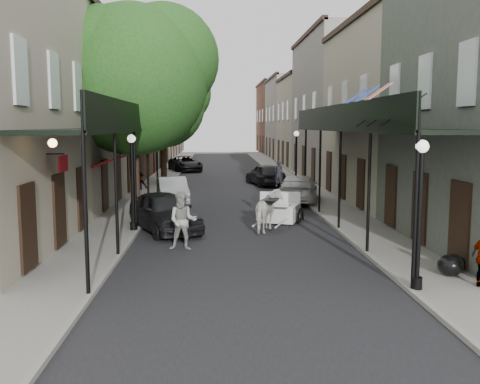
{
  "coord_description": "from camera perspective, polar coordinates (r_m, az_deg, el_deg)",
  "views": [
    {
      "loc": [
        -0.92,
        -14.71,
        4.18
      ],
      "look_at": [
        0.06,
        5.87,
        1.6
      ],
      "focal_mm": 40.0,
      "sensor_mm": 36.0,
      "label": 1
    }
  ],
  "objects": [
    {
      "name": "lamppost_right_near",
      "position": [
        13.83,
        18.6,
        -2.09
      ],
      "size": [
        0.32,
        0.32,
        3.71
      ],
      "color": "black",
      "rests_on": "sidewalk_right"
    },
    {
      "name": "carriage",
      "position": [
        23.52,
        4.61,
        -0.5
      ],
      "size": [
        2.21,
        2.73,
        2.74
      ],
      "rotation": [
        0.0,
        0.0,
        -0.34
      ],
      "color": "black",
      "rests_on": "ground"
    },
    {
      "name": "car_right_far",
      "position": [
        37.4,
        2.7,
        1.88
      ],
      "size": [
        2.79,
        4.78,
        1.53
      ],
      "primitive_type": "imported",
      "rotation": [
        0.0,
        0.0,
        3.37
      ],
      "color": "black",
      "rests_on": "ground"
    },
    {
      "name": "sidewalk_left",
      "position": [
        35.19,
        -9.36,
        0.32
      ],
      "size": [
        2.2,
        90.0,
        0.12
      ],
      "primitive_type": "cube",
      "color": "gray",
      "rests_on": "ground"
    },
    {
      "name": "car_right_near",
      "position": [
        29.27,
        6.19,
        0.35
      ],
      "size": [
        3.08,
        5.43,
        1.49
      ],
      "primitive_type": "imported",
      "rotation": [
        0.0,
        0.0,
        2.94
      ],
      "color": "silver",
      "rests_on": "ground"
    },
    {
      "name": "pedestrian_sidewalk_left",
      "position": [
        30.38,
        -10.73,
        0.74
      ],
      "size": [
        1.07,
        0.79,
        1.48
      ],
      "primitive_type": "imported",
      "rotation": [
        0.0,
        0.0,
        3.42
      ],
      "color": "gray",
      "rests_on": "sidewalk_left"
    },
    {
      "name": "gallery_right",
      "position": [
        22.43,
        12.11,
        6.66
      ],
      "size": [
        2.2,
        18.05,
        4.88
      ],
      "color": "black",
      "rests_on": "sidewalk_right"
    },
    {
      "name": "road",
      "position": [
        34.97,
        -1.19,
        0.28
      ],
      "size": [
        8.0,
        90.0,
        0.01
      ],
      "primitive_type": "cube",
      "color": "black",
      "rests_on": "ground"
    },
    {
      "name": "lamppost_right_far",
      "position": [
        33.16,
        6.01,
        3.41
      ],
      "size": [
        0.32,
        0.32,
        3.71
      ],
      "color": "black",
      "rests_on": "sidewalk_right"
    },
    {
      "name": "horse",
      "position": [
        21.09,
        3.12,
        -2.04
      ],
      "size": [
        1.48,
        2.12,
        1.64
      ],
      "primitive_type": "imported",
      "rotation": [
        0.0,
        0.0,
        2.8
      ],
      "color": "silver",
      "rests_on": "ground"
    },
    {
      "name": "lamppost_left",
      "position": [
        21.06,
        -11.39,
        1.19
      ],
      "size": [
        0.32,
        0.32,
        3.71
      ],
      "color": "black",
      "rests_on": "sidewalk_left"
    },
    {
      "name": "car_left_near",
      "position": [
        21.32,
        -8.07,
        -2.07
      ],
      "size": [
        3.63,
        5.01,
        1.59
      ],
      "primitive_type": "imported",
      "rotation": [
        0.0,
        0.0,
        0.43
      ],
      "color": "black",
      "rests_on": "ground"
    },
    {
      "name": "car_left_mid",
      "position": [
        29.01,
        -7.2,
        0.18
      ],
      "size": [
        2.11,
        4.4,
        1.39
      ],
      "primitive_type": "imported",
      "rotation": [
        0.0,
        0.0,
        0.16
      ],
      "color": "#AAA9AF",
      "rests_on": "ground"
    },
    {
      "name": "tree_near",
      "position": [
        25.21,
        -10.42,
        12.27
      ],
      "size": [
        7.31,
        6.8,
        9.63
      ],
      "color": "#382619",
      "rests_on": "sidewalk_left"
    },
    {
      "name": "trash_bags",
      "position": [
        15.88,
        21.65,
        -7.18
      ],
      "size": [
        0.94,
        1.09,
        0.58
      ],
      "color": "black",
      "rests_on": "sidewalk_right"
    },
    {
      "name": "sidewalk_right",
      "position": [
        35.45,
        6.91,
        0.41
      ],
      "size": [
        2.2,
        90.0,
        0.12
      ],
      "primitive_type": "cube",
      "color": "gray",
      "rests_on": "ground"
    },
    {
      "name": "building_row_right",
      "position": [
        45.73,
        9.4,
        8.38
      ],
      "size": [
        5.0,
        80.0,
        10.5
      ],
      "primitive_type": "cube",
      "color": "gray",
      "rests_on": "ground"
    },
    {
      "name": "building_row_left",
      "position": [
        45.38,
        -12.59,
        8.31
      ],
      "size": [
        5.0,
        80.0,
        10.5
      ],
      "primitive_type": "cube",
      "color": "#A19981",
      "rests_on": "ground"
    },
    {
      "name": "ground",
      "position": [
        15.32,
        0.83,
        -8.69
      ],
      "size": [
        140.0,
        140.0,
        0.0
      ],
      "primitive_type": "plane",
      "color": "gray",
      "rests_on": "ground"
    },
    {
      "name": "pedestrian_walking",
      "position": [
        18.03,
        -6.12,
        -3.1
      ],
      "size": [
        0.98,
        0.78,
        1.97
      ],
      "primitive_type": "imported",
      "rotation": [
        0.0,
        0.0,
        -0.03
      ],
      "color": "#9F9F96",
      "rests_on": "ground"
    },
    {
      "name": "tree_far",
      "position": [
        39.07,
        -7.7,
        9.5
      ],
      "size": [
        6.45,
        6.0,
        8.61
      ],
      "color": "#382619",
      "rests_on": "sidewalk_left"
    },
    {
      "name": "gallery_left",
      "position": [
        22.04,
        -12.92,
        6.63
      ],
      "size": [
        2.2,
        18.05,
        4.88
      ],
      "color": "black",
      "rests_on": "sidewalk_left"
    },
    {
      "name": "car_left_far",
      "position": [
        48.85,
        -5.86,
        3.02
      ],
      "size": [
        3.64,
        5.54,
        1.42
      ],
      "primitive_type": "imported",
      "rotation": [
        0.0,
        0.0,
        0.27
      ],
      "color": "black",
      "rests_on": "ground"
    }
  ]
}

